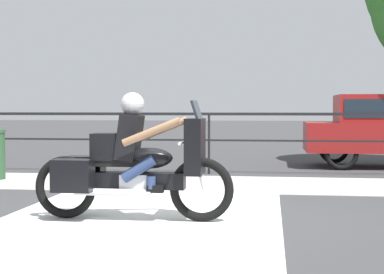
# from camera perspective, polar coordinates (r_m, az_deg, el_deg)

# --- Properties ---
(ground_plane) EXTENTS (120.00, 120.00, 0.00)m
(ground_plane) POSITION_cam_1_polar(r_m,az_deg,el_deg) (7.49, -2.43, -7.84)
(ground_plane) COLOR #38383A
(sidewalk_band) EXTENTS (44.00, 2.40, 0.01)m
(sidewalk_band) POSITION_cam_1_polar(r_m,az_deg,el_deg) (10.81, 0.74, -4.53)
(sidewalk_band) COLOR #B7B2A8
(sidewalk_band) RESTS_ON ground
(crosswalk_band) EXTENTS (3.51, 6.00, 0.01)m
(crosswalk_band) POSITION_cam_1_polar(r_m,az_deg,el_deg) (7.36, -5.22, -8.01)
(crosswalk_band) COLOR silver
(crosswalk_band) RESTS_ON ground
(fence_railing) EXTENTS (36.00, 0.05, 1.30)m
(fence_railing) POSITION_cam_1_polar(r_m,az_deg,el_deg) (12.37, 1.66, 1.10)
(fence_railing) COLOR black
(fence_railing) RESTS_ON ground
(motorcycle) EXTENTS (2.51, 0.76, 1.58)m
(motorcycle) POSITION_cam_1_polar(r_m,az_deg,el_deg) (7.29, -5.93, -2.62)
(motorcycle) COLOR black
(motorcycle) RESTS_ON ground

